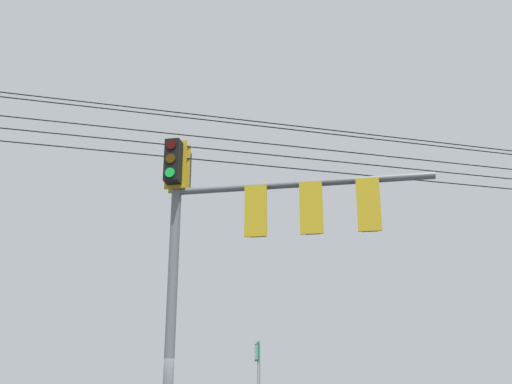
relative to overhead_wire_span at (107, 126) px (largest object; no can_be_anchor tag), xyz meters
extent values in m
cylinder|color=slate|center=(-1.37, -0.59, -3.94)|extent=(0.20, 0.20, 6.28)
cylinder|color=slate|center=(-3.92, -0.39, -1.29)|extent=(5.11, 0.54, 0.14)
cube|color=black|center=(-1.40, -0.89, -0.74)|extent=(0.32, 0.32, 0.90)
cube|color=#B29319|center=(-1.38, -0.72, -0.74)|extent=(0.44, 0.07, 1.04)
cylinder|color=#360503|center=(-1.41, -1.05, -0.44)|extent=(0.20, 0.05, 0.20)
cylinder|color=#3C2703|center=(-1.41, -1.05, -0.74)|extent=(0.20, 0.05, 0.20)
cylinder|color=green|center=(-1.41, -1.05, -1.04)|extent=(0.20, 0.05, 0.20)
cube|color=black|center=(-1.35, -0.29, -0.74)|extent=(0.32, 0.32, 0.90)
cube|color=#B29319|center=(-1.36, -0.46, -0.74)|extent=(0.44, 0.07, 1.04)
cylinder|color=#360503|center=(-1.34, -0.12, -0.44)|extent=(0.20, 0.05, 0.20)
cylinder|color=#3C2703|center=(-1.34, -0.12, -0.74)|extent=(0.20, 0.05, 0.20)
cylinder|color=green|center=(-1.34, -0.12, -1.04)|extent=(0.20, 0.05, 0.20)
cube|color=black|center=(-3.04, -0.46, -1.84)|extent=(0.32, 0.32, 0.90)
cube|color=#B29319|center=(-3.03, -0.29, -1.84)|extent=(0.44, 0.07, 1.04)
cylinder|color=#360503|center=(-3.06, -0.62, -1.54)|extent=(0.20, 0.04, 0.20)
cylinder|color=#3C2703|center=(-3.06, -0.62, -1.84)|extent=(0.20, 0.04, 0.20)
cylinder|color=green|center=(-3.06, -0.62, -2.14)|extent=(0.20, 0.04, 0.20)
cube|color=black|center=(-4.12, -0.37, -1.84)|extent=(0.32, 0.32, 0.90)
cube|color=#B29319|center=(-4.11, -0.20, -1.84)|extent=(0.44, 0.07, 1.04)
cylinder|color=#360503|center=(-4.13, -0.54, -1.54)|extent=(0.20, 0.04, 0.20)
cylinder|color=#3C2703|center=(-4.13, -0.54, -1.84)|extent=(0.20, 0.04, 0.20)
cylinder|color=green|center=(-4.13, -0.54, -2.14)|extent=(0.20, 0.04, 0.20)
cube|color=black|center=(-5.19, -0.29, -1.84)|extent=(0.31, 0.31, 0.90)
cube|color=#B29319|center=(-5.19, -0.12, -1.84)|extent=(0.44, 0.06, 1.04)
cylinder|color=#360503|center=(-5.20, -0.45, -1.54)|extent=(0.20, 0.04, 0.20)
cylinder|color=#3C2703|center=(-5.20, -0.45, -1.84)|extent=(0.20, 0.04, 0.20)
cylinder|color=green|center=(-5.20, -0.45, -2.14)|extent=(0.20, 0.04, 0.20)
cube|color=#0C7238|center=(-2.83, -2.31, -4.36)|extent=(0.13, 0.36, 0.36)
cube|color=white|center=(-2.81, -2.31, -4.36)|extent=(0.10, 0.30, 0.30)
cylinder|color=black|center=(0.00, 0.00, -0.55)|extent=(30.20, 12.95, 0.52)
cylinder|color=black|center=(0.00, 0.00, -0.28)|extent=(30.20, 12.95, 0.52)
cylinder|color=black|center=(0.00, 0.00, -0.03)|extent=(30.20, 12.95, 0.52)
cylinder|color=black|center=(0.00, 0.00, 0.38)|extent=(30.20, 12.95, 0.52)
cylinder|color=black|center=(0.00, 0.00, 0.48)|extent=(30.20, 12.95, 0.52)
camera|label=1|loc=(-4.31, 10.89, -5.27)|focal=42.59mm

